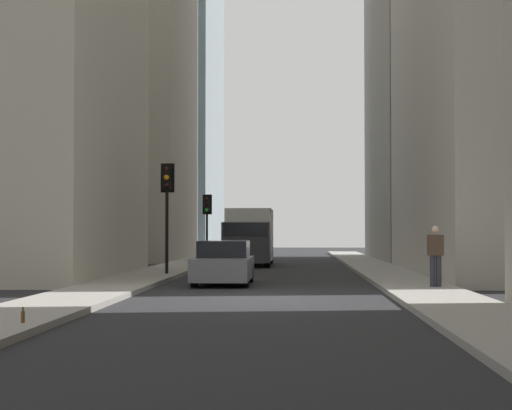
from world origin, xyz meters
The scene contains 10 objects.
ground_plane centered at (0.00, 0.00, 0.00)m, with size 135.00×135.00×0.00m, color #262628.
sidewalk_right centered at (0.00, 4.50, 0.07)m, with size 90.00×2.20×0.14m, color gray.
sidewalk_left centered at (0.00, -4.50, 0.07)m, with size 90.00×2.20×0.14m, color gray.
building_right_far centered at (28.94, 10.60, 14.97)m, with size 12.25×10.00×29.94m.
delivery_truck centered at (20.98, 1.40, 1.46)m, with size 6.46×2.25×2.84m.
hatchback_grey centered at (5.68, 1.40, 0.66)m, with size 4.30×1.78×1.42m.
traffic_light_midblock centered at (9.93, 3.89, 3.19)m, with size 0.43×0.52×4.14m.
traffic_light_far_junction centered at (25.15, 3.95, 2.78)m, with size 0.43×0.52×3.61m.
pedestrian centered at (2.76, -4.95, 1.09)m, with size 0.26×0.44×1.75m.
discarded_bottle centered at (-7.40, 3.81, 0.25)m, with size 0.07×0.07×0.27m.
Camera 1 is at (-22.30, -0.95, 1.74)m, focal length 60.79 mm.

